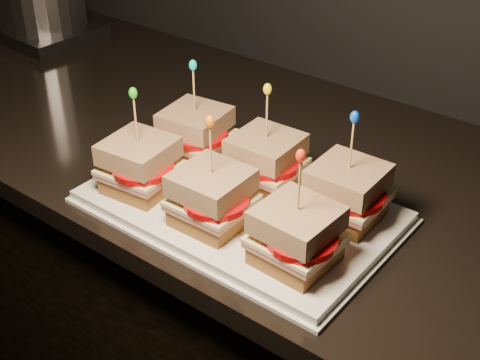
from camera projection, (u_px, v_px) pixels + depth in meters
The scene contains 47 objects.
cabinet at pixel (168, 297), 1.49m from camera, with size 2.22×0.61×0.86m, color black.
granite_slab at pixel (154, 118), 1.25m from camera, with size 2.26×0.65×0.03m, color black.
platter at pixel (240, 207), 0.96m from camera, with size 0.43×0.26×0.02m, color white.
platter_rim at pixel (240, 210), 0.96m from camera, with size 0.44×0.28×0.01m, color white.
sandwich_0_bread_bot at pixel (196, 148), 1.06m from camera, with size 0.09×0.09×0.02m, color brown.
sandwich_0_ham at pixel (196, 139), 1.05m from camera, with size 0.10×0.09×0.01m, color #C3635B.
sandwich_0_cheese at pixel (196, 136), 1.05m from camera, with size 0.10×0.10×0.01m, color #F5E69E.
sandwich_0_tomato at pixel (199, 135), 1.03m from camera, with size 0.09×0.09×0.01m, color #B20608.
sandwich_0_bread_top at pixel (195, 120), 1.03m from camera, with size 0.09×0.09×0.03m, color brown.
sandwich_0_pick at pixel (194, 93), 1.01m from camera, with size 0.00×0.00×0.09m, color tan.
sandwich_0_frill at pixel (193, 65), 0.98m from camera, with size 0.01×0.01×0.02m, color #04C8C6.
sandwich_1_bread_bot at pixel (265, 177), 0.99m from camera, with size 0.09×0.09×0.02m, color brown.
sandwich_1_ham at pixel (266, 167), 0.98m from camera, with size 0.10×0.09×0.01m, color #C3635B.
sandwich_1_cheese at pixel (266, 163), 0.98m from camera, with size 0.10×0.10×0.01m, color #F5E69E.
sandwich_1_tomato at pixel (270, 163), 0.96m from camera, with size 0.09×0.09×0.01m, color #B20608.
sandwich_1_bread_top at pixel (266, 147), 0.96m from camera, with size 0.09×0.09×0.03m, color brown.
sandwich_1_pick at pixel (267, 118), 0.94m from camera, with size 0.00×0.00×0.09m, color tan.
sandwich_1_frill at pixel (267, 89), 0.91m from camera, with size 0.01×0.01×0.02m, color yellow.
sandwich_2_bread_bot at pixel (345, 209), 0.92m from camera, with size 0.09×0.09×0.02m, color brown.
sandwich_2_ham at pixel (346, 199), 0.91m from camera, with size 0.10×0.09×0.01m, color #C3635B.
sandwich_2_cheese at pixel (347, 195), 0.91m from camera, with size 0.10×0.10×0.01m, color #F5E69E.
sandwich_2_tomato at pixel (353, 195), 0.89m from camera, with size 0.09×0.09×0.01m, color #B20608.
sandwich_2_bread_top at pixel (348, 178), 0.89m from camera, with size 0.09×0.09×0.03m, color brown.
sandwich_2_pick at pixel (351, 148), 0.87m from camera, with size 0.00×0.00×0.09m, color tan.
sandwich_2_frill at pixel (355, 117), 0.84m from camera, with size 0.01×0.01×0.02m, color blue.
sandwich_3_bread_bot at pixel (141, 181), 0.98m from camera, with size 0.09×0.09×0.02m, color brown.
sandwich_3_ham at pixel (140, 172), 0.97m from camera, with size 0.10×0.09×0.01m, color #C3635B.
sandwich_3_cheese at pixel (140, 168), 0.97m from camera, with size 0.10×0.10×0.01m, color #F5E69E.
sandwich_3_tomato at pixel (143, 167), 0.95m from camera, with size 0.09×0.09×0.01m, color #B20608.
sandwich_3_bread_top at pixel (138, 151), 0.95m from camera, with size 0.09×0.09×0.03m, color brown.
sandwich_3_pick at pixel (136, 123), 0.93m from camera, with size 0.00×0.00×0.09m, color tan.
sandwich_3_frill at pixel (133, 93), 0.90m from camera, with size 0.01×0.01×0.02m, color green.
sandwich_4_bread_bot at pixel (212, 214), 0.91m from camera, with size 0.09×0.09×0.02m, color brown.
sandwich_4_ham at pixel (212, 204), 0.90m from camera, with size 0.10×0.09×0.01m, color #C3635B.
sandwich_4_cheese at pixel (212, 200), 0.89m from camera, with size 0.10×0.10×0.01m, color #F5E69E.
sandwich_4_tomato at pixel (216, 200), 0.88m from camera, with size 0.09×0.09×0.01m, color #B20608.
sandwich_4_bread_top at pixel (211, 183), 0.88m from camera, with size 0.09×0.09×0.03m, color brown.
sandwich_4_pick at pixel (211, 153), 0.86m from camera, with size 0.00×0.00×0.09m, color tan.
sandwich_4_frill at pixel (210, 122), 0.83m from camera, with size 0.01×0.01×0.02m, color orange.
sandwich_5_bread_bot at pixel (295, 253), 0.84m from camera, with size 0.09×0.09×0.02m, color brown.
sandwich_5_ham at pixel (296, 243), 0.83m from camera, with size 0.10×0.09×0.01m, color #C3635B.
sandwich_5_cheese at pixel (296, 238), 0.82m from camera, with size 0.10×0.10×0.01m, color #F5E69E.
sandwich_5_tomato at pixel (302, 239), 0.81m from camera, with size 0.09×0.09×0.01m, color #B20608.
sandwich_5_bread_top at pixel (297, 220), 0.81m from camera, with size 0.09×0.09×0.03m, color brown.
sandwich_5_pick at pixel (299, 189), 0.79m from camera, with size 0.00×0.00×0.09m, color tan.
sandwich_5_frill at pixel (301, 156), 0.76m from camera, with size 0.01×0.01×0.02m, color red.
appliance_base at pixel (46, 30), 1.56m from camera, with size 0.24×0.20×0.03m, color #262628.
Camera 1 is at (0.21, 0.91, 1.45)m, focal length 50.00 mm.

